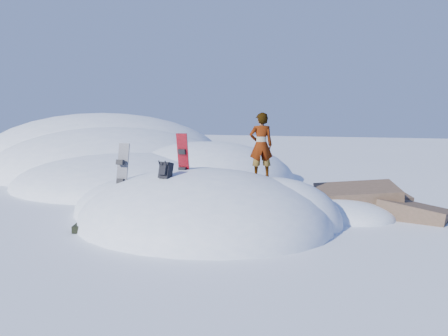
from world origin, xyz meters
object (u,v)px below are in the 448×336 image
at_px(snowboard_red, 183,163).
at_px(person, 261,145).
at_px(backpack, 165,170).
at_px(snowboard_dark, 122,174).

height_order(snowboard_red, person, person).
distance_m(snowboard_red, backpack, 0.88).
relative_size(snowboard_red, person, 0.91).
height_order(snowboard_red, snowboard_dark, snowboard_red).
relative_size(snowboard_red, backpack, 3.31).
relative_size(snowboard_red, snowboard_dark, 0.96).
relative_size(backpack, person, 0.28).
distance_m(backpack, person, 2.77).
bearing_deg(snowboard_dark, backpack, -16.32).
bearing_deg(person, snowboard_dark, -2.83).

